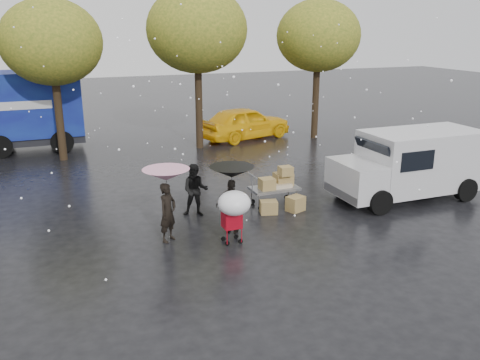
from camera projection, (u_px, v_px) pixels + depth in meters
name	position (u px, v px, depth m)	size (l,w,h in m)	color
ground	(219.00, 235.00, 13.73)	(90.00, 90.00, 0.00)	black
person_pink	(168.00, 212.00, 13.18)	(0.58, 0.38, 1.58)	black
person_middle	(195.00, 190.00, 14.95)	(0.77, 0.60, 1.58)	black
person_black	(232.00, 207.00, 13.70)	(0.89, 0.37, 1.52)	black
umbrella_pink	(166.00, 175.00, 12.88)	(1.21, 1.21, 1.96)	#4C4C4C
umbrella_black	(232.00, 172.00, 13.41)	(1.20, 1.20, 1.88)	#4C4C4C
vendor_cart	(277.00, 183.00, 15.86)	(1.52, 0.80, 1.27)	slate
shopping_cart	(234.00, 206.00, 12.85)	(0.84, 0.84, 1.46)	#A80919
white_van	(411.00, 163.00, 16.42)	(4.91, 2.18, 2.20)	silver
box_ground_near	(295.00, 204.00, 15.49)	(0.51, 0.41, 0.46)	olive
box_ground_far	(269.00, 207.00, 15.28)	(0.51, 0.39, 0.39)	olive
yellow_taxi	(245.00, 123.00, 25.10)	(1.90, 4.73, 1.61)	yellow
tree_row	(128.00, 36.00, 21.00)	(21.60, 4.40, 7.12)	black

